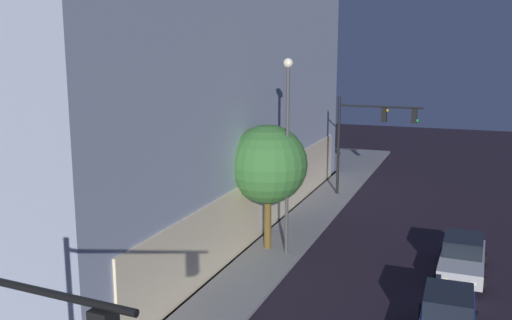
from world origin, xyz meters
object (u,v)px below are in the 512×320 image
(car_silver, at_px, (462,257))
(traffic_light_far_corner, at_px, (369,128))
(car_blue, at_px, (447,320))
(sidewalk_tree, at_px, (268,164))
(street_lamp_sidewalk, at_px, (287,136))
(modern_building, at_px, (56,59))

(car_silver, bearing_deg, traffic_light_far_corner, 28.21)
(car_blue, height_order, car_silver, car_blue)
(sidewalk_tree, bearing_deg, traffic_light_far_corner, -13.12)
(car_blue, distance_m, car_silver, 6.60)
(street_lamp_sidewalk, relative_size, car_blue, 1.96)
(sidewalk_tree, relative_size, car_silver, 1.25)
(car_silver, bearing_deg, sidewalk_tree, 91.52)
(street_lamp_sidewalk, xyz_separation_m, car_blue, (-5.97, -7.46, -4.88))
(street_lamp_sidewalk, distance_m, sidewalk_tree, 1.87)
(sidewalk_tree, xyz_separation_m, car_blue, (-6.36, -8.53, -3.40))
(modern_building, relative_size, car_blue, 6.84)
(modern_building, bearing_deg, traffic_light_far_corner, -63.18)
(sidewalk_tree, distance_m, car_silver, 9.53)
(traffic_light_far_corner, bearing_deg, street_lamp_sidewalk, 172.22)
(traffic_light_far_corner, relative_size, car_silver, 1.35)
(street_lamp_sidewalk, relative_size, car_silver, 1.89)
(modern_building, height_order, car_blue, modern_building)
(traffic_light_far_corner, bearing_deg, car_silver, -151.79)
(car_blue, bearing_deg, car_silver, -2.94)
(sidewalk_tree, bearing_deg, street_lamp_sidewalk, -109.79)
(modern_building, distance_m, traffic_light_far_corner, 19.73)
(street_lamp_sidewalk, bearing_deg, car_blue, -128.68)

